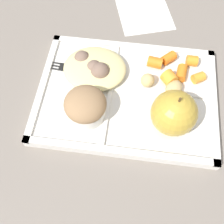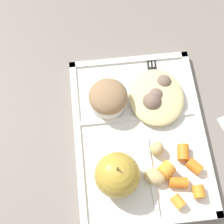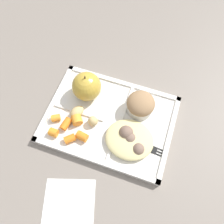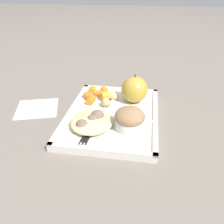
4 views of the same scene
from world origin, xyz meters
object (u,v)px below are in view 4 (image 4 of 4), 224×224
Objects in this scene: green_apple at (134,89)px; plastic_fork at (90,131)px; bran_muffin at (130,119)px; lunch_tray at (113,116)px.

plastic_fork is at bearing -27.85° from green_apple.
plastic_fork is (0.18, -0.09, -0.04)m from green_apple.
bran_muffin is at bearing 0.00° from green_apple.
green_apple is 0.60× the size of plastic_fork.
green_apple is (-0.08, 0.05, 0.05)m from lunch_tray.
green_apple reaches higher than bran_muffin.
green_apple is at bearing 180.00° from bran_muffin.
plastic_fork is (0.03, -0.09, -0.03)m from bran_muffin.
green_apple reaches higher than plastic_fork.
green_apple is 1.17× the size of bran_muffin.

